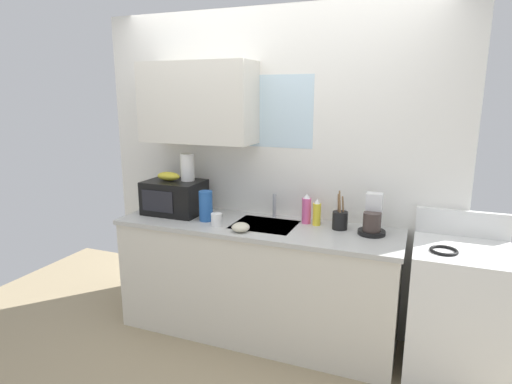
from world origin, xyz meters
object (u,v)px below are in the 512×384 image
banana_bunch (169,176)px  utensil_crock (340,220)px  paper_towel_roll (187,167)px  cereal_canister (206,206)px  small_bowl (241,227)px  stove_range (456,312)px  mug_white (217,220)px  dish_soap_bottle_pink (306,209)px  dish_soap_bottle_yellow (317,213)px  coffee_maker (373,219)px  microwave (175,197)px

banana_bunch → utensil_crock: size_ratio=0.69×
banana_bunch → paper_towel_roll: size_ratio=0.91×
banana_bunch → cereal_canister: 0.44m
utensil_crock → small_bowl: bearing=-153.6°
paper_towel_roll → cereal_canister: bearing=-32.0°
stove_range → mug_white: 1.75m
dish_soap_bottle_pink → dish_soap_bottle_yellow: size_ratio=1.13×
stove_range → cereal_canister: (-1.81, -0.05, 0.56)m
mug_white → utensil_crock: 0.90m
stove_range → coffee_maker: 0.80m
small_bowl → dish_soap_bottle_yellow: bearing=37.2°
coffee_maker → paper_towel_roll: bearing=-179.7°
microwave → mug_white: microwave is taller
dish_soap_bottle_yellow → mug_white: 0.75m
banana_bunch → small_bowl: size_ratio=1.54×
dish_soap_bottle_pink → small_bowl: 0.54m
banana_bunch → dish_soap_bottle_yellow: bearing=4.8°
stove_range → mug_white: size_ratio=11.37×
coffee_maker → banana_bunch: bearing=-177.9°
dish_soap_bottle_pink → small_bowl: size_ratio=1.76×
dish_soap_bottle_pink → cereal_canister: size_ratio=0.98×
coffee_maker → dish_soap_bottle_pink: 0.50m
cereal_canister → mug_white: cereal_canister is taller
microwave → coffee_maker: size_ratio=1.64×
paper_towel_roll → coffee_maker: bearing=0.3°
cereal_canister → small_bowl: 0.40m
dish_soap_bottle_yellow → paper_towel_roll: bearing=-177.2°
paper_towel_roll → mug_white: paper_towel_roll is taller
stove_range → utensil_crock: size_ratio=3.75×
stove_range → utensil_crock: bearing=171.8°
coffee_maker → utensil_crock: bearing=177.2°
microwave → banana_bunch: size_ratio=2.30×
dish_soap_bottle_pink → microwave: bearing=-173.4°
cereal_canister → mug_white: size_ratio=2.46×
stove_range → small_bowl: stove_range is taller
paper_towel_roll → banana_bunch: bearing=-161.6°
microwave → utensil_crock: 1.35m
cereal_canister → utensil_crock: utensil_crock is taller
dish_soap_bottle_yellow → cereal_canister: bearing=-166.2°
microwave → utensil_crock: size_ratio=1.60×
stove_range → coffee_maker: coffee_maker is taller
coffee_maker → cereal_canister: (-1.23, -0.16, 0.01)m
dish_soap_bottle_pink → mug_white: size_ratio=2.40×
stove_range → small_bowl: 1.54m
banana_bunch → small_bowl: banana_bunch is taller
small_bowl → cereal_canister: bearing=157.2°
banana_bunch → dish_soap_bottle_yellow: banana_bunch is taller
paper_towel_roll → coffee_maker: paper_towel_roll is taller
banana_bunch → cereal_canister: bearing=-14.4°
stove_range → dish_soap_bottle_pink: dish_soap_bottle_pink is taller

